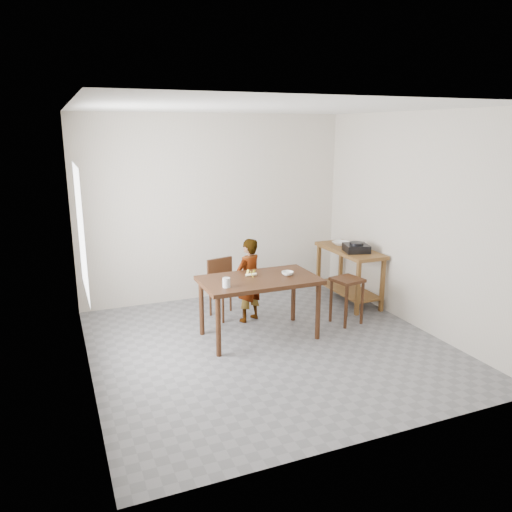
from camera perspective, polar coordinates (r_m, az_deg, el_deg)
name	(u,v)px	position (r m, az deg, el deg)	size (l,w,h in m)	color
floor	(269,347)	(5.98, 1.49, -10.40)	(4.00, 4.00, 0.04)	slate
ceiling	(271,105)	(5.44, 1.68, 16.83)	(4.00, 4.00, 0.04)	white
wall_back	(214,208)	(7.41, -4.80, 5.50)	(4.00, 0.04, 2.70)	beige
wall_front	(379,285)	(3.85, 13.88, -3.20)	(4.00, 0.04, 2.70)	beige
wall_left	(78,250)	(5.09, -19.67, 0.64)	(0.04, 4.00, 2.70)	beige
wall_right	(416,221)	(6.62, 17.80, 3.80)	(0.04, 4.00, 2.70)	beige
window_pane	(81,231)	(5.26, -19.39, 2.75)	(0.02, 1.10, 1.30)	white
dining_table	(259,308)	(6.09, 0.36, -5.93)	(1.40, 0.80, 0.75)	#371D0F
prep_counter	(349,275)	(7.44, 10.55, -2.17)	(0.50, 1.20, 0.80)	brown
child	(248,280)	(6.54, -0.87, -2.79)	(0.41, 0.27, 1.12)	silver
dining_chair	(227,289)	(6.73, -3.37, -3.79)	(0.38, 0.38, 0.79)	#371D0F
stool	(346,301)	(6.65, 10.30, -5.04)	(0.35, 0.35, 0.61)	#371D0F
glass_tumbler	(226,283)	(5.62, -3.41, -3.05)	(0.09, 0.09, 0.11)	silver
small_bowl	(287,273)	(6.09, 3.62, -1.99)	(0.15, 0.15, 0.05)	white
banana	(251,274)	(6.03, -0.57, -2.10)	(0.15, 0.11, 0.05)	#DBCF55
serving_bowl	(341,243)	(7.54, 9.66, 1.46)	(0.23, 0.23, 0.06)	white
gas_burner	(356,248)	(7.16, 11.39, 0.89)	(0.32, 0.32, 0.11)	black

